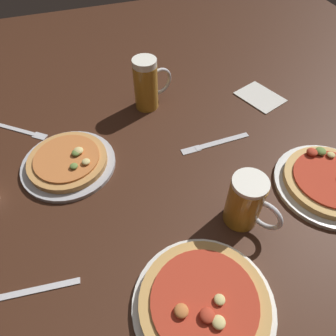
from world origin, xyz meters
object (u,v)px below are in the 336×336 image
Objects in this scene: fork_left at (21,293)px; beer_mug_amber at (246,202)px; knife_right at (215,143)px; pizza_plate_near at (329,182)px; pizza_plate_far at (68,162)px; beer_mug_dark at (147,84)px; fork_spare at (19,130)px; napkin_folded at (260,97)px; pizza_plate_side at (204,304)px.

beer_mug_amber is at bearing 1.80° from fork_left.
pizza_plate_near is at bearing -47.67° from knife_right.
pizza_plate_far reaches higher than knife_right.
fork_spare is at bearing 178.99° from beer_mug_dark.
napkin_folded is 0.85× the size of fork_spare.
pizza_plate_side is 0.77m from fork_spare.
fork_left is 0.64m from knife_right.
napkin_folded is (0.69, 0.11, -0.01)m from pizza_plate_far.
pizza_plate_side is at bearing -157.55° from pizza_plate_near.
pizza_plate_near is 1.61× the size of fork_spare.
beer_mug_dark is at bearing -1.01° from fork_spare.
fork_left is (-0.53, -0.02, -0.07)m from beer_mug_amber.
fork_spare is (-0.35, 0.69, -0.01)m from pizza_plate_side.
pizza_plate_near is at bearing -53.52° from beer_mug_dark.
pizza_plate_side is at bearing -136.26° from beer_mug_amber.
beer_mug_amber is (0.39, -0.32, 0.06)m from pizza_plate_far.
pizza_plate_far is 0.51m from beer_mug_amber.
beer_mug_dark is at bearing 83.30° from pizza_plate_side.
pizza_plate_near is 1.66× the size of beer_mug_dark.
fork_left is (-0.36, 0.15, -0.01)m from pizza_plate_side.
knife_right is (0.14, -0.25, -0.08)m from beer_mug_dark.
beer_mug_dark reaches higher than pizza_plate_near.
beer_mug_amber is 0.54m from fork_left.
beer_mug_dark is 0.52m from beer_mug_amber.
fork_left is at bearing -178.20° from beer_mug_amber.
pizza_plate_far is 1.49× the size of fork_spare.
pizza_plate_side is 2.03× the size of beer_mug_amber.
fork_left is at bearing -153.99° from knife_right.
pizza_plate_near is 0.73m from pizza_plate_far.
pizza_plate_far is 0.70m from napkin_folded.
beer_mug_dark reaches higher than knife_right.
pizza_plate_side is 0.25m from beer_mug_amber.
knife_right and fork_spare have the same top height.
beer_mug_dark reaches higher than pizza_plate_side.
beer_mug_dark reaches higher than fork_left.
beer_mug_dark reaches higher than pizza_plate_far.
pizza_plate_side is at bearing -22.62° from fork_left.
beer_mug_amber reaches higher than napkin_folded.
pizza_plate_side is at bearing -128.39° from napkin_folded.
pizza_plate_far reaches higher than napkin_folded.
beer_mug_dark is 0.41m from napkin_folded.
pizza_plate_side is 0.76m from napkin_folded.
knife_right is at bearing 79.64° from beer_mug_amber.
napkin_folded is at bearing -12.35° from beer_mug_dark.
pizza_plate_far is at bearing -146.46° from beer_mug_dark.
pizza_plate_near is 0.41m from napkin_folded.
beer_mug_dark is at bearing 119.64° from knife_right.
pizza_plate_near is 0.62m from beer_mug_dark.
beer_mug_amber reaches higher than pizza_plate_side.
pizza_plate_side is 1.31× the size of knife_right.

